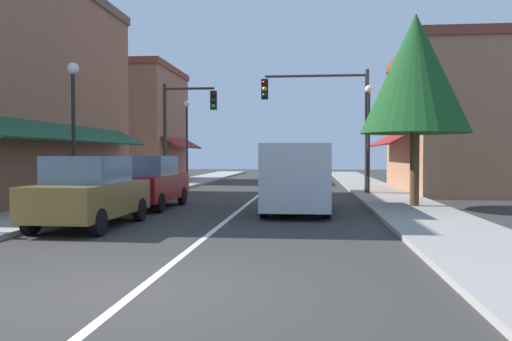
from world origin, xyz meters
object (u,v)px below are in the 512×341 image
at_px(van_in_lane, 297,176).
at_px(street_lamp_right_mid, 369,121).
at_px(parked_car_nearest_left, 90,192).
at_px(traffic_signal_mast_arm, 330,110).
at_px(tree_right_near, 415,74).
at_px(street_lamp_left_far, 187,129).
at_px(traffic_signal_left_corner, 182,121).
at_px(parked_car_second_left, 149,182).
at_px(street_lamp_left_near, 73,112).

bearing_deg(van_in_lane, street_lamp_right_mid, 66.94).
height_order(parked_car_nearest_left, traffic_signal_mast_arm, traffic_signal_mast_arm).
bearing_deg(tree_right_near, street_lamp_right_mid, 98.59).
distance_m(street_lamp_left_far, tree_right_near, 17.20).
xyz_separation_m(street_lamp_left_far, tree_right_near, (10.79, -13.34, 1.08)).
distance_m(parked_car_nearest_left, traffic_signal_left_corner, 12.99).
relative_size(parked_car_second_left, traffic_signal_left_corner, 0.78).
relative_size(parked_car_second_left, street_lamp_left_near, 0.90).
distance_m(parked_car_second_left, street_lamp_right_mid, 10.42).
height_order(van_in_lane, street_lamp_left_near, street_lamp_left_near).
distance_m(traffic_signal_mast_arm, traffic_signal_left_corner, 7.20).
distance_m(van_in_lane, street_lamp_right_mid, 7.85).
relative_size(parked_car_nearest_left, traffic_signal_mast_arm, 0.74).
height_order(van_in_lane, street_lamp_right_mid, street_lamp_right_mid).
bearing_deg(street_lamp_right_mid, tree_right_near, -81.41).
bearing_deg(traffic_signal_left_corner, tree_right_near, -37.66).
distance_m(street_lamp_left_near, tree_right_near, 10.93).
bearing_deg(street_lamp_right_mid, traffic_signal_left_corner, 169.14).
relative_size(street_lamp_left_near, street_lamp_left_far, 0.91).
bearing_deg(traffic_signal_mast_arm, street_lamp_right_mid, -11.29).
relative_size(van_in_lane, street_lamp_left_far, 1.03).
bearing_deg(tree_right_near, street_lamp_left_near, -166.90).
xyz_separation_m(street_lamp_right_mid, street_lamp_left_far, (-9.92, 7.60, 0.11)).
bearing_deg(tree_right_near, traffic_signal_mast_arm, 112.82).
relative_size(parked_car_nearest_left, traffic_signal_left_corner, 0.78).
xyz_separation_m(parked_car_second_left, traffic_signal_mast_arm, (6.28, 6.61, 2.94)).
relative_size(parked_car_second_left, street_lamp_right_mid, 0.85).
distance_m(parked_car_second_left, van_in_lane, 5.05).
bearing_deg(traffic_signal_mast_arm, street_lamp_left_near, -133.14).
relative_size(traffic_signal_left_corner, street_lamp_right_mid, 1.09).
xyz_separation_m(parked_car_second_left, van_in_lane, (5.00, -0.68, 0.27)).
bearing_deg(parked_car_second_left, traffic_signal_left_corner, 96.86).
distance_m(parked_car_second_left, tree_right_near, 9.55).
bearing_deg(street_lamp_right_mid, van_in_lane, -113.16).
bearing_deg(street_lamp_right_mid, parked_car_nearest_left, -125.92).
height_order(van_in_lane, tree_right_near, tree_right_near).
xyz_separation_m(traffic_signal_left_corner, tree_right_near, (9.62, -7.42, 1.00)).
height_order(parked_car_nearest_left, traffic_signal_left_corner, traffic_signal_left_corner).
height_order(traffic_signal_left_corner, street_lamp_right_mid, traffic_signal_left_corner).
height_order(parked_car_second_left, traffic_signal_mast_arm, traffic_signal_mast_arm).
xyz_separation_m(parked_car_second_left, street_lamp_left_far, (-1.95, 13.87, 2.50)).
bearing_deg(parked_car_second_left, parked_car_nearest_left, -88.94).
xyz_separation_m(traffic_signal_mast_arm, tree_right_near, (2.56, -6.08, 0.64)).
bearing_deg(street_lamp_left_near, traffic_signal_left_corner, 84.56).
bearing_deg(street_lamp_left_far, parked_car_second_left, -81.98).
height_order(parked_car_nearest_left, tree_right_near, tree_right_near).
relative_size(parked_car_nearest_left, van_in_lane, 0.80).
xyz_separation_m(van_in_lane, street_lamp_left_far, (-6.95, 14.55, 2.23)).
bearing_deg(traffic_signal_left_corner, street_lamp_left_far, 101.20).
bearing_deg(tree_right_near, street_lamp_left_far, 128.97).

